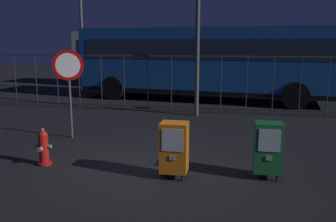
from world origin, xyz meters
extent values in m
plane|color=black|center=(0.00, 0.00, 0.00)|extent=(60.00, 60.00, 0.00)
cylinder|color=red|center=(-1.95, -0.24, 0.03)|extent=(0.28, 0.28, 0.05)
cylinder|color=red|center=(-1.95, -0.24, 0.33)|extent=(0.19, 0.19, 0.55)
sphere|color=red|center=(-1.95, -0.24, 0.60)|extent=(0.19, 0.19, 0.19)
cylinder|color=gray|center=(-1.95, -0.24, 0.72)|extent=(0.06, 0.06, 0.05)
cylinder|color=gray|center=(-1.95, -0.37, 0.35)|extent=(0.09, 0.08, 0.09)
cylinder|color=gray|center=(-2.08, -0.24, 0.38)|extent=(0.07, 0.07, 0.07)
cylinder|color=gray|center=(-1.82, -0.24, 0.38)|extent=(0.07, 0.07, 0.07)
cylinder|color=black|center=(2.20, -0.32, 0.06)|extent=(0.04, 0.04, 0.12)
cylinder|color=black|center=(2.53, -0.32, 0.06)|extent=(0.04, 0.04, 0.12)
cylinder|color=black|center=(2.20, -0.04, 0.06)|extent=(0.04, 0.04, 0.12)
cylinder|color=black|center=(2.53, -0.04, 0.06)|extent=(0.04, 0.04, 0.12)
cube|color=#19602D|center=(2.37, -0.18, 0.57)|extent=(0.48, 0.40, 0.90)
cube|color=#B2B7BF|center=(2.37, -0.38, 0.75)|extent=(0.36, 0.01, 0.40)
cube|color=gray|center=(2.37, -0.39, 0.43)|extent=(0.10, 0.02, 0.08)
cylinder|color=black|center=(0.55, -0.61, 0.06)|extent=(0.04, 0.04, 0.12)
cylinder|color=black|center=(0.89, -0.61, 0.06)|extent=(0.04, 0.04, 0.12)
cylinder|color=black|center=(0.55, -0.33, 0.06)|extent=(0.04, 0.04, 0.12)
cylinder|color=black|center=(0.89, -0.33, 0.06)|extent=(0.04, 0.04, 0.12)
cube|color=orange|center=(0.72, -0.47, 0.57)|extent=(0.48, 0.40, 0.90)
cube|color=#B2B7BF|center=(0.72, -0.67, 0.75)|extent=(0.36, 0.01, 0.40)
cube|color=gray|center=(0.72, -0.67, 0.43)|extent=(0.10, 0.02, 0.08)
cylinder|color=#4C4F54|center=(-2.33, 1.82, 1.10)|extent=(0.06, 0.06, 2.20)
cylinder|color=red|center=(-2.33, 1.80, 1.85)|extent=(0.71, 0.31, 0.76)
cylinder|color=white|center=(-2.33, 1.79, 1.85)|extent=(0.56, 0.23, 0.60)
cube|color=#2D2D33|center=(0.00, 5.76, 1.95)|extent=(18.00, 0.04, 0.05)
cube|color=#2D2D33|center=(0.00, 5.76, 0.10)|extent=(18.00, 0.04, 0.05)
cylinder|color=#2D2D33|center=(-6.43, 5.76, 1.00)|extent=(0.03, 0.03, 2.00)
cylinder|color=#2D2D33|center=(-5.57, 5.76, 1.00)|extent=(0.03, 0.03, 2.00)
cylinder|color=#2D2D33|center=(-4.71, 5.76, 1.00)|extent=(0.03, 0.03, 2.00)
cylinder|color=#2D2D33|center=(-3.86, 5.76, 1.00)|extent=(0.03, 0.03, 2.00)
cylinder|color=#2D2D33|center=(-3.00, 5.76, 1.00)|extent=(0.03, 0.03, 2.00)
cylinder|color=#2D2D33|center=(-2.14, 5.76, 1.00)|extent=(0.03, 0.03, 2.00)
cylinder|color=#2D2D33|center=(-1.29, 5.76, 1.00)|extent=(0.03, 0.03, 2.00)
cylinder|color=#2D2D33|center=(-0.43, 5.76, 1.00)|extent=(0.03, 0.03, 2.00)
cylinder|color=#2D2D33|center=(0.43, 5.76, 1.00)|extent=(0.03, 0.03, 2.00)
cylinder|color=#2D2D33|center=(1.29, 5.76, 1.00)|extent=(0.03, 0.03, 2.00)
cylinder|color=#2D2D33|center=(2.14, 5.76, 1.00)|extent=(0.03, 0.03, 2.00)
cylinder|color=#2D2D33|center=(3.00, 5.76, 1.00)|extent=(0.03, 0.03, 2.00)
cylinder|color=#2D2D33|center=(3.86, 5.76, 1.00)|extent=(0.03, 0.03, 2.00)
cylinder|color=#2D2D33|center=(4.71, 5.76, 1.00)|extent=(0.03, 0.03, 2.00)
cube|color=#19519E|center=(0.46, 8.76, 1.67)|extent=(10.74, 3.88, 2.65)
cube|color=#1E2838|center=(0.46, 8.76, 2.15)|extent=(10.12, 3.82, 0.80)
cube|color=black|center=(0.46, 8.76, 0.45)|extent=(10.53, 3.87, 0.16)
cylinder|color=black|center=(3.94, 7.03, 0.50)|extent=(1.03, 0.41, 1.00)
cylinder|color=black|center=(4.27, 9.50, 0.50)|extent=(1.03, 0.41, 1.00)
cylinder|color=black|center=(-3.35, 8.01, 0.50)|extent=(1.03, 0.41, 1.00)
cylinder|color=black|center=(-3.01, 10.49, 0.50)|extent=(1.03, 0.41, 1.00)
cube|color=beige|center=(-1.82, 13.01, 1.67)|extent=(10.70, 3.56, 2.65)
cube|color=#1E2838|center=(-1.82, 13.01, 2.15)|extent=(10.08, 3.51, 0.80)
cube|color=black|center=(-1.82, 13.01, 0.45)|extent=(10.49, 3.55, 0.16)
cylinder|color=black|center=(1.71, 11.40, 0.50)|extent=(1.02, 0.38, 1.00)
cylinder|color=black|center=(1.96, 13.88, 0.50)|extent=(1.02, 0.38, 1.00)
cylinder|color=black|center=(-5.61, 12.14, 0.50)|extent=(1.02, 0.38, 1.00)
cylinder|color=black|center=(-5.35, 14.63, 0.50)|extent=(1.02, 0.38, 1.00)
cylinder|color=#4C4F54|center=(-5.72, 10.43, 3.08)|extent=(0.14, 0.14, 6.16)
camera|label=1|loc=(1.75, -6.57, 2.40)|focal=38.55mm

